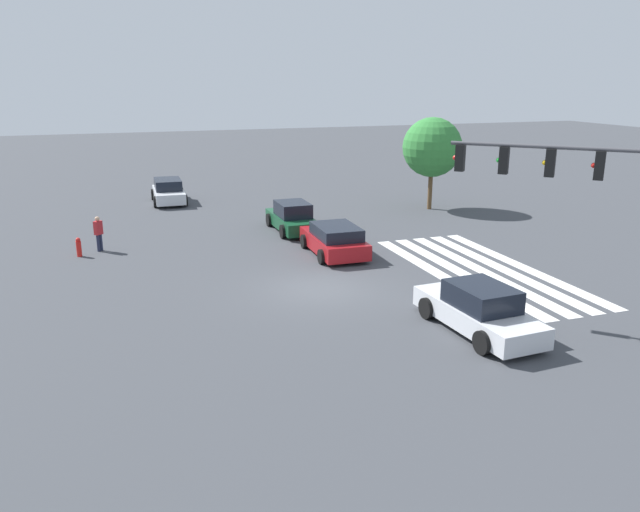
{
  "coord_description": "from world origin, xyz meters",
  "views": [
    {
      "loc": [
        -20.95,
        7.24,
        7.68
      ],
      "look_at": [
        0.0,
        0.0,
        1.29
      ],
      "focal_mm": 35.0,
      "sensor_mm": 36.0,
      "label": 1
    }
  ],
  "objects_px": {
    "car_2": "(334,240)",
    "tree_corner_a": "(432,147)",
    "car_0": "(168,191)",
    "fire_hydrant": "(79,247)",
    "car_1": "(479,310)",
    "car_3": "(292,218)",
    "pedestrian": "(99,232)",
    "traffic_signal_mast": "(576,187)"
  },
  "relations": [
    {
      "from": "car_3",
      "to": "fire_hydrant",
      "type": "bearing_deg",
      "value": 98.4
    },
    {
      "from": "car_2",
      "to": "traffic_signal_mast",
      "type": "bearing_deg",
      "value": -157.89
    },
    {
      "from": "car_3",
      "to": "car_2",
      "type": "bearing_deg",
      "value": -173.7
    },
    {
      "from": "car_0",
      "to": "tree_corner_a",
      "type": "bearing_deg",
      "value": 65.58
    },
    {
      "from": "traffic_signal_mast",
      "to": "tree_corner_a",
      "type": "distance_m",
      "value": 18.52
    },
    {
      "from": "car_1",
      "to": "car_2",
      "type": "distance_m",
      "value": 9.77
    },
    {
      "from": "car_1",
      "to": "car_3",
      "type": "bearing_deg",
      "value": 3.15
    },
    {
      "from": "traffic_signal_mast",
      "to": "car_1",
      "type": "distance_m",
      "value": 4.68
    },
    {
      "from": "tree_corner_a",
      "to": "car_1",
      "type": "bearing_deg",
      "value": 155.89
    },
    {
      "from": "car_0",
      "to": "fire_hydrant",
      "type": "distance_m",
      "value": 12.38
    },
    {
      "from": "traffic_signal_mast",
      "to": "car_0",
      "type": "height_order",
      "value": "traffic_signal_mast"
    },
    {
      "from": "car_0",
      "to": "car_2",
      "type": "xyz_separation_m",
      "value": [
        -14.66,
        -5.75,
        -0.04
      ]
    },
    {
      "from": "car_1",
      "to": "fire_hydrant",
      "type": "relative_size",
      "value": 5.7
    },
    {
      "from": "car_0",
      "to": "tree_corner_a",
      "type": "relative_size",
      "value": 0.79
    },
    {
      "from": "car_0",
      "to": "tree_corner_a",
      "type": "xyz_separation_m",
      "value": [
        -7.13,
        -14.64,
        2.97
      ]
    },
    {
      "from": "traffic_signal_mast",
      "to": "car_1",
      "type": "relative_size",
      "value": 1.2
    },
    {
      "from": "car_0",
      "to": "car_3",
      "type": "bearing_deg",
      "value": 29.61
    },
    {
      "from": "traffic_signal_mast",
      "to": "car_2",
      "type": "height_order",
      "value": "traffic_signal_mast"
    },
    {
      "from": "traffic_signal_mast",
      "to": "car_1",
      "type": "bearing_deg",
      "value": 32.76
    },
    {
      "from": "traffic_signal_mast",
      "to": "car_3",
      "type": "height_order",
      "value": "traffic_signal_mast"
    },
    {
      "from": "car_0",
      "to": "car_3",
      "type": "relative_size",
      "value": 0.97
    },
    {
      "from": "car_1",
      "to": "car_2",
      "type": "bearing_deg",
      "value": 3.44
    },
    {
      "from": "fire_hydrant",
      "to": "tree_corner_a",
      "type": "bearing_deg",
      "value": -78.09
    },
    {
      "from": "car_3",
      "to": "pedestrian",
      "type": "xyz_separation_m",
      "value": [
        -0.83,
        9.42,
        0.2
      ]
    },
    {
      "from": "car_2",
      "to": "tree_corner_a",
      "type": "relative_size",
      "value": 0.81
    },
    {
      "from": "car_2",
      "to": "fire_hydrant",
      "type": "bearing_deg",
      "value": 74.23
    },
    {
      "from": "car_0",
      "to": "traffic_signal_mast",
      "type": "bearing_deg",
      "value": 22.6
    },
    {
      "from": "car_0",
      "to": "fire_hydrant",
      "type": "height_order",
      "value": "car_0"
    },
    {
      "from": "car_3",
      "to": "fire_hydrant",
      "type": "relative_size",
      "value": 5.16
    },
    {
      "from": "car_1",
      "to": "car_3",
      "type": "relative_size",
      "value": 1.1
    },
    {
      "from": "fire_hydrant",
      "to": "car_2",
      "type": "bearing_deg",
      "value": -107.33
    },
    {
      "from": "car_3",
      "to": "fire_hydrant",
      "type": "xyz_separation_m",
      "value": [
        -1.48,
        10.29,
        -0.27
      ]
    },
    {
      "from": "car_0",
      "to": "pedestrian",
      "type": "xyz_separation_m",
      "value": [
        -10.64,
        4.19,
        0.19
      ]
    },
    {
      "from": "car_3",
      "to": "tree_corner_a",
      "type": "height_order",
      "value": "tree_corner_a"
    },
    {
      "from": "car_1",
      "to": "tree_corner_a",
      "type": "distance_m",
      "value": 19.11
    },
    {
      "from": "tree_corner_a",
      "to": "fire_hydrant",
      "type": "distance_m",
      "value": 20.4
    },
    {
      "from": "tree_corner_a",
      "to": "pedestrian",
      "type": "bearing_deg",
      "value": 100.56
    },
    {
      "from": "traffic_signal_mast",
      "to": "car_2",
      "type": "xyz_separation_m",
      "value": [
        10.27,
        3.85,
        -3.82
      ]
    },
    {
      "from": "car_3",
      "to": "tree_corner_a",
      "type": "relative_size",
      "value": 0.82
    },
    {
      "from": "tree_corner_a",
      "to": "fire_hydrant",
      "type": "bearing_deg",
      "value": 101.91
    },
    {
      "from": "car_0",
      "to": "pedestrian",
      "type": "height_order",
      "value": "pedestrian"
    },
    {
      "from": "car_1",
      "to": "tree_corner_a",
      "type": "bearing_deg",
      "value": -27.63
    }
  ]
}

